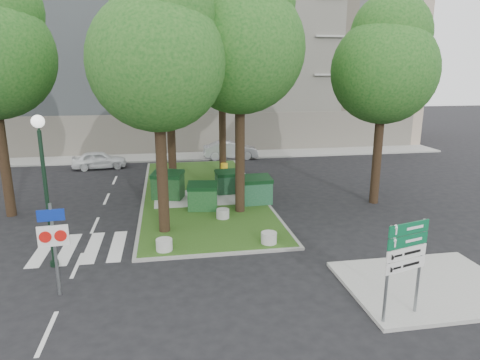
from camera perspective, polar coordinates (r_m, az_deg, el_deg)
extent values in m
plane|color=black|center=(15.81, -4.43, -10.04)|extent=(120.00, 120.00, 0.00)
cube|color=#264513|center=(23.33, -5.12, -1.76)|extent=(6.00, 16.00, 0.12)
cube|color=gray|center=(23.33, -5.12, -1.79)|extent=(6.30, 16.30, 0.10)
cube|color=#999993|center=(14.83, 23.65, -12.77)|extent=(5.00, 4.00, 0.12)
cube|color=#999993|center=(33.50, -7.52, 3.14)|extent=(42.00, 3.00, 0.12)
cube|color=silver|center=(17.31, -17.51, -8.45)|extent=(5.00, 3.00, 0.01)
cube|color=tan|center=(40.39, -8.40, 16.34)|extent=(41.00, 12.00, 16.00)
cylinder|color=black|center=(17.19, -10.42, 2.58)|extent=(0.44, 0.44, 6.16)
sphere|color=#134915|center=(16.85, -11.02, 15.13)|extent=(5.20, 5.20, 5.20)
sphere|color=#134915|center=(17.17, -10.24, 21.04)|extent=(3.90, 3.90, 3.90)
cylinder|color=black|center=(19.39, -0.01, 4.99)|extent=(0.44, 0.44, 6.72)
sphere|color=#134915|center=(19.15, -0.01, 17.12)|extent=(5.60, 5.60, 5.60)
sphere|color=#134915|center=(19.58, 0.82, 22.71)|extent=(4.20, 4.20, 4.20)
cylinder|color=black|center=(23.62, -9.13, 5.47)|extent=(0.44, 0.44, 5.88)
sphere|color=#134915|center=(23.34, -9.49, 14.16)|extent=(4.80, 4.80, 4.80)
sphere|color=#134915|center=(23.61, -8.90, 18.27)|extent=(3.60, 3.60, 3.60)
cylinder|color=black|center=(26.74, -2.36, 7.88)|extent=(0.44, 0.44, 7.00)
sphere|color=#134915|center=(26.60, -2.46, 17.02)|extent=(5.80, 5.80, 5.80)
sphere|color=#134915|center=(27.00, -1.89, 21.24)|extent=(4.35, 4.35, 4.35)
cylinder|color=black|center=(21.84, -29.12, 3.86)|extent=(0.44, 0.44, 6.44)
cylinder|color=black|center=(22.20, 17.91, 4.39)|extent=(0.44, 0.44, 5.88)
sphere|color=#134915|center=(21.90, 18.65, 13.62)|extent=(5.00, 5.00, 5.00)
sphere|color=#134915|center=(22.28, 19.47, 17.89)|extent=(3.75, 3.75, 3.75)
cube|color=black|center=(22.30, -9.58, -0.94)|extent=(1.74, 1.43, 1.18)
cube|color=black|center=(22.13, -9.65, 0.77)|extent=(1.81, 1.51, 0.34)
cube|color=#134218|center=(20.34, -5.00, -2.45)|extent=(1.47, 1.10, 1.06)
cube|color=black|center=(20.17, -5.03, -0.77)|extent=(1.53, 1.17, 0.31)
cube|color=#0E311A|center=(22.99, -1.58, -0.49)|extent=(1.36, 0.98, 1.01)
cube|color=black|center=(22.84, -1.59, 0.94)|extent=(1.41, 1.05, 0.29)
cube|color=#154629|center=(21.22, 2.14, -1.59)|extent=(1.50, 1.06, 1.14)
cube|color=black|center=(21.04, 2.16, 0.14)|extent=(1.55, 1.13, 0.33)
cylinder|color=#B0B0AB|center=(16.09, -10.07, -8.49)|extent=(0.60, 0.60, 0.43)
cylinder|color=#AAA9A5|center=(16.51, 3.87, -7.68)|extent=(0.60, 0.60, 0.43)
cylinder|color=#979893|center=(19.17, -2.31, -4.50)|extent=(0.58, 0.58, 0.41)
cylinder|color=yellow|center=(26.87, -2.12, 1.44)|extent=(0.44, 0.44, 0.77)
cylinder|color=black|center=(15.54, -24.32, -2.55)|extent=(0.13, 0.13, 4.69)
cylinder|color=black|center=(16.29, -23.50, -10.15)|extent=(0.28, 0.28, 0.19)
sphere|color=white|center=(15.05, -25.35, 7.07)|extent=(0.41, 0.41, 0.41)
cylinder|color=slate|center=(13.77, -23.44, -8.59)|extent=(0.10, 0.10, 2.87)
cube|color=navy|center=(13.40, -23.90, -4.28)|extent=(0.75, 0.11, 0.34)
cube|color=white|center=(13.60, -23.63, -6.80)|extent=(0.86, 0.12, 0.63)
cylinder|color=red|center=(13.66, -24.48, -6.81)|extent=(0.35, 0.06, 0.34)
cylinder|color=red|center=(13.55, -22.78, -6.79)|extent=(0.35, 0.06, 0.34)
cylinder|color=slate|center=(11.82, 19.05, -11.86)|extent=(0.10, 0.10, 2.67)
cylinder|color=slate|center=(12.59, 22.82, -10.57)|extent=(0.10, 0.10, 2.67)
cube|color=#0B5934|center=(11.75, 21.51, -5.98)|extent=(1.30, 0.40, 0.31)
cube|color=#0B5934|center=(11.87, 21.36, -7.52)|extent=(1.30, 0.40, 0.31)
cube|color=white|center=(12.00, 21.21, -9.02)|extent=(1.30, 0.40, 0.31)
cube|color=white|center=(12.13, 21.07, -10.50)|extent=(1.30, 0.40, 0.31)
imported|color=white|center=(30.77, -18.25, 2.57)|extent=(3.71, 1.84, 1.22)
imported|color=#A1A3A9|center=(32.53, -1.27, 4.03)|extent=(4.18, 1.62, 1.36)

